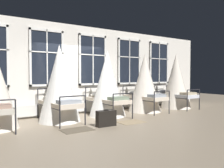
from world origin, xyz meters
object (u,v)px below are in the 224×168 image
(cot_third, at_px, (59,84))
(cot_sixth, at_px, (176,82))
(suitcase_dark, at_px, (106,118))
(cot_fourth, at_px, (107,84))
(cot_fifth, at_px, (145,84))

(cot_third, height_order, cot_sixth, cot_sixth)
(cot_third, xyz_separation_m, suitcase_dark, (0.81, -1.36, -0.91))
(cot_third, relative_size, cot_sixth, 0.99)
(cot_fourth, xyz_separation_m, cot_sixth, (3.54, 0.01, 0.05))
(cot_fifth, distance_m, cot_sixth, 1.80)
(cot_fourth, height_order, suitcase_dark, cot_fourth)
(cot_third, bearing_deg, cot_fourth, -91.85)
(cot_sixth, distance_m, suitcase_dark, 4.75)
(cot_fifth, bearing_deg, cot_sixth, -90.29)
(cot_sixth, relative_size, suitcase_dark, 4.15)
(cot_sixth, bearing_deg, cot_third, 91.28)
(cot_third, bearing_deg, cot_sixth, -91.56)
(cot_fourth, xyz_separation_m, suitcase_dark, (-0.92, -1.35, -0.87))
(cot_sixth, bearing_deg, cot_fifth, 90.87)
(cot_fifth, height_order, cot_sixth, cot_sixth)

